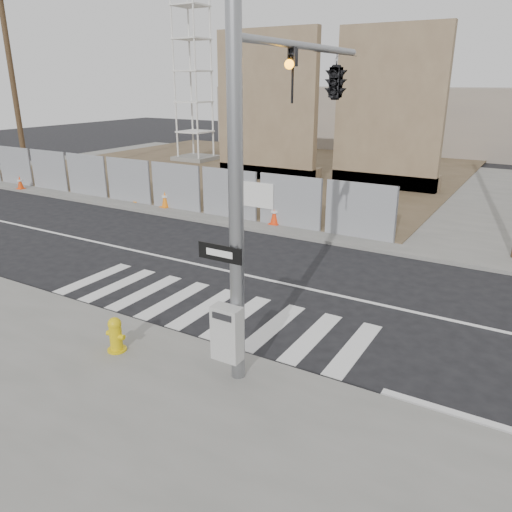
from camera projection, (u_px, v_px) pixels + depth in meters
The scene contains 13 objects.
ground at pixel (254, 277), 14.74m from camera, with size 100.00×100.00×0.00m, color black.
sidewalk_far at pixel (391, 191), 26.08m from camera, with size 50.00×20.00×0.12m, color slate.
signal_pole at pixel (307, 117), 10.30m from camera, with size 0.96×5.87×7.00m.
chain_link_fence at pixel (125, 180), 23.24m from camera, with size 24.60×0.04×2.00m, color gray.
concrete_wall_left at pixel (267, 121), 27.60m from camera, with size 6.00×1.30×8.00m.
concrete_wall_right at pixel (388, 125), 25.29m from camera, with size 5.50×1.30×8.00m.
crane_tower at pixel (191, 24), 32.76m from camera, with size 2.60×2.60×18.15m.
utility_pole_left at pixel (14, 87), 26.13m from camera, with size 1.60×0.28×10.00m.
fire_hydrant at pixel (116, 334), 10.38m from camera, with size 0.47×0.46×0.76m.
traffic_cone_a at pixel (20, 182), 26.10m from camera, with size 0.38×0.38×0.70m.
traffic_cone_b at pixel (137, 193), 23.35m from camera, with size 0.50×0.50×0.80m.
traffic_cone_c at pixel (165, 199), 22.30m from camera, with size 0.45×0.45×0.76m.
traffic_cone_d at pixel (275, 215), 19.64m from camera, with size 0.43×0.43×0.79m.
Camera 1 is at (7.02, -11.76, 5.48)m, focal length 35.00 mm.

